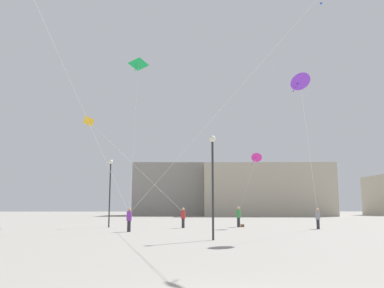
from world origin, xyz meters
name	(u,v)px	position (x,y,z in m)	size (l,w,h in m)	color
person_in_green	(238,216)	(4.53, 29.39, 0.98)	(0.39, 0.39, 1.78)	#2D2D33
person_in_purple	(129,219)	(-4.34, 22.93, 0.93)	(0.37, 0.37, 1.70)	#2D2D33
person_in_red	(183,217)	(-0.37, 28.26, 0.93)	(0.37, 0.37, 1.69)	#2D2D33
person_in_grey	(318,218)	(10.41, 25.93, 0.90)	(0.36, 0.36, 1.65)	#2D2D33
kite_magenta_diamond	(256,157)	(6.12, 28.67, 6.09)	(2.15, 1.17, 5.24)	#D12899
kite_amber_delta	(91,123)	(-9.44, 32.80, 9.95)	(9.99, 5.37, 9.23)	yellow
kite_emerald_delta	(138,67)	(-4.21, 25.86, 13.29)	(1.43, 3.46, 12.63)	green
kite_violet_diamond	(300,82)	(6.49, 16.77, 9.26)	(4.68, 9.87, 8.50)	purple
building_left_hall	(176,190)	(-1.00, 80.29, 5.28)	(17.27, 14.42, 10.55)	gray
building_centre_hall	(266,190)	(17.00, 74.01, 5.01)	(25.43, 14.45, 10.02)	#B2A893
lamppost_east	(213,170)	(1.00, 15.52, 3.75)	(0.36, 0.36, 5.69)	#2D2D30
lamppost_west	(110,183)	(-6.80, 29.30, 3.87)	(0.36, 0.36, 5.90)	#2D2D30
handbag_beside_flyer	(242,226)	(4.88, 29.49, 0.12)	(0.32, 0.14, 0.24)	brown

